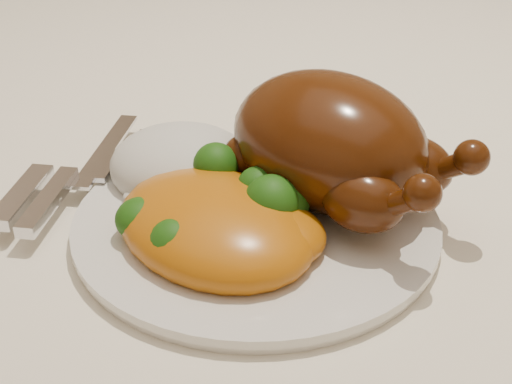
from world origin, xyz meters
The scene contains 7 objects.
dining_table centered at (0.00, 0.00, 0.67)m, with size 1.60×0.90×0.76m.
tablecloth centered at (0.00, 0.00, 0.74)m, with size 1.73×1.03×0.18m.
dinner_plate centered at (0.02, -0.18, 0.77)m, with size 0.25×0.25×0.01m, color white.
roast_chicken centered at (0.05, -0.13, 0.82)m, with size 0.19×0.14×0.09m.
rice_mound centered at (-0.06, -0.17, 0.79)m, with size 0.14×0.13×0.06m.
mac_and_cheese centered at (0.01, -0.22, 0.79)m, with size 0.17×0.15×0.06m.
cutlery centered at (-0.13, -0.22, 0.78)m, with size 0.08×0.19×0.01m.
Camera 1 is at (0.24, -0.54, 1.05)m, focal length 50.00 mm.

